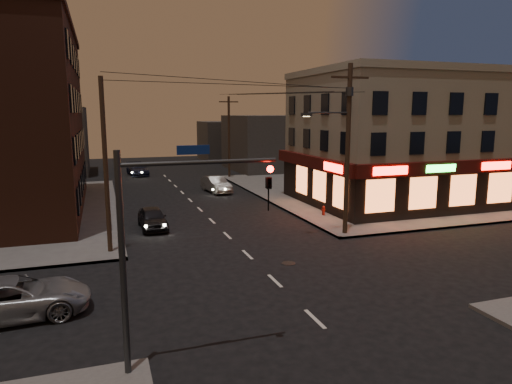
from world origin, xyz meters
name	(u,v)px	position (x,y,z in m)	size (l,w,h in m)	color
ground	(275,281)	(0.00, 0.00, 0.00)	(120.00, 120.00, 0.00)	black
sidewalk_ne	(379,190)	(18.00, 19.00, 0.07)	(24.00, 28.00, 0.15)	#514F4C
pizza_building	(399,138)	(15.93, 13.43, 5.35)	(15.85, 12.85, 10.50)	gray
bg_building_ne_a	(270,143)	(14.00, 38.00, 3.50)	(10.00, 12.00, 7.00)	#3F3D3A
bg_building_nw	(47,141)	(-13.00, 42.00, 4.00)	(9.00, 10.00, 8.00)	#3F3D3A
bg_building_ne_b	(227,141)	(12.00, 52.00, 3.00)	(8.00, 8.00, 6.00)	#3F3D3A
utility_pole_main	(346,140)	(6.68, 5.80, 5.76)	(4.20, 0.44, 10.00)	#382619
utility_pole_far	(229,137)	(6.80, 32.00, 4.65)	(0.26, 0.26, 9.00)	#382619
utility_pole_west	(106,166)	(-6.80, 6.50, 4.65)	(0.24, 0.24, 9.00)	#382619
traffic_signal	(160,231)	(-5.57, -5.60, 4.16)	(4.49, 0.32, 6.47)	#333538
suv_cross	(13,298)	(-10.30, -0.37, 0.74)	(2.47, 5.35, 1.49)	gray
sedan_near	(152,218)	(-4.09, 11.22, 0.69)	(1.62, 4.03, 1.37)	black
sedan_mid	(216,184)	(3.05, 23.13, 0.75)	(1.58, 4.54, 1.50)	slate
sedan_far	(138,169)	(-2.97, 37.65, 0.73)	(2.04, 5.01, 1.45)	#181C30
fire_hydrant	(323,210)	(7.80, 10.59, 0.52)	(0.31, 0.31, 0.67)	maroon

